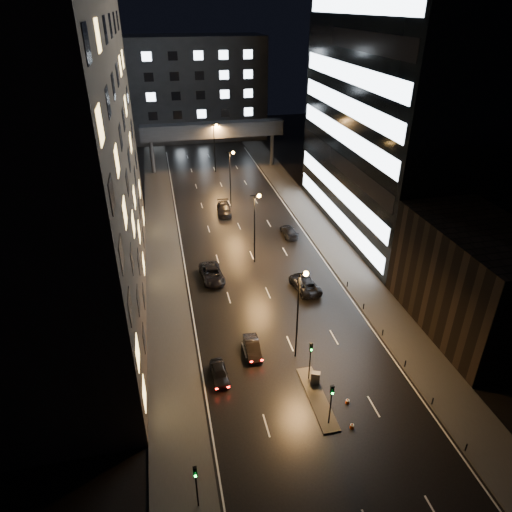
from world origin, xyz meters
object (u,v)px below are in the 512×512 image
object	(u,v)px
car_away_a	(219,373)
utility_cabinet	(315,378)
car_away_b	(252,348)
car_toward_a	(305,284)
car_away_c	(212,274)
car_away_d	(224,209)
car_toward_b	(289,231)

from	to	relation	value
car_away_a	utility_cabinet	world-z (taller)	utility_cabinet
car_away_a	car_away_b	xyz separation A→B (m)	(3.88, 2.88, 0.04)
car_away_b	utility_cabinet	bearing A→B (deg)	-46.27
car_toward_a	utility_cabinet	bearing A→B (deg)	68.88
car_toward_a	utility_cabinet	size ratio (longest dim) A/B	4.45
car_away_a	car_away_b	bearing A→B (deg)	34.25
car_away_c	car_away_b	bearing A→B (deg)	-85.54
car_away_a	car_away_d	size ratio (longest dim) A/B	0.68
car_away_c	car_toward_a	bearing A→B (deg)	-27.37
car_away_d	car_toward_b	world-z (taller)	car_away_d
car_away_b	car_away_c	size ratio (longest dim) A/B	0.71
utility_cabinet	car_away_a	bearing A→B (deg)	-173.80
car_away_d	car_away_c	bearing A→B (deg)	-98.82
car_toward_b	car_away_c	bearing A→B (deg)	38.27
car_away_c	car_toward_a	size ratio (longest dim) A/B	1.04
car_away_c	car_toward_b	distance (m)	16.97
car_away_a	car_toward_a	size ratio (longest dim) A/B	0.68
car_toward_a	car_away_d	bearing A→B (deg)	-83.20
car_away_a	car_away_c	distance (m)	18.28
car_away_d	utility_cabinet	distance (m)	41.99
car_toward_a	car_toward_b	bearing A→B (deg)	-105.53
utility_cabinet	car_toward_a	bearing A→B (deg)	99.38
car_away_c	car_away_d	world-z (taller)	car_away_d
car_toward_b	car_away_a	bearing A→B (deg)	62.90
car_away_d	car_toward_b	xyz separation A→B (m)	(8.63, -10.67, -0.10)
car_away_c	car_away_d	bearing A→B (deg)	73.19
car_away_b	utility_cabinet	world-z (taller)	utility_cabinet
car_away_a	car_toward_a	bearing A→B (deg)	43.65
car_away_c	car_away_d	size ratio (longest dim) A/B	1.04
car_toward_b	utility_cabinet	bearing A→B (deg)	79.44
car_away_d	car_toward_b	size ratio (longest dim) A/B	1.15
car_toward_a	car_away_b	bearing A→B (deg)	42.28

